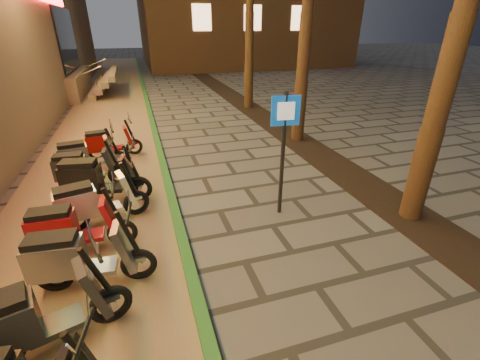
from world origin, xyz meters
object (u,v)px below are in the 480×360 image
object	(u,v)px
pedestrian_sign	(284,139)
scooter_12	(85,156)
scooter_11	(82,169)
scooter_6	(29,320)
scooter_8	(70,228)
scooter_7	(77,258)
scooter_10	(95,179)
scooter_9	(92,203)
scooter_13	(107,143)

from	to	relation	value
pedestrian_sign	scooter_12	size ratio (longest dim) A/B	1.50
scooter_11	scooter_6	bearing A→B (deg)	-87.65
scooter_8	scooter_11	xyz separation A→B (m)	(-0.11, 2.57, -0.01)
scooter_12	scooter_8	bearing A→B (deg)	-96.56
scooter_8	scooter_12	world-z (taller)	scooter_8
scooter_6	scooter_7	size ratio (longest dim) A/B	1.02
pedestrian_sign	scooter_8	size ratio (longest dim) A/B	1.51
pedestrian_sign	scooter_12	bearing A→B (deg)	146.92
scooter_7	scooter_10	xyz separation A→B (m)	(0.04, 2.61, 0.03)
scooter_7	scooter_9	distance (m)	1.65
pedestrian_sign	scooter_13	world-z (taller)	pedestrian_sign
scooter_6	scooter_8	size ratio (longest dim) A/B	1.08
scooter_7	scooter_11	world-z (taller)	scooter_7
scooter_9	scooter_12	distance (m)	2.68
scooter_8	scooter_10	world-z (taller)	scooter_10
scooter_8	scooter_13	size ratio (longest dim) A/B	1.06
scooter_7	scooter_10	bearing A→B (deg)	94.59
scooter_9	scooter_13	xyz separation A→B (m)	(0.07, 3.62, -0.05)
scooter_11	scooter_13	xyz separation A→B (m)	(0.44, 1.82, -0.02)
scooter_10	scooter_13	xyz separation A→B (m)	(0.08, 2.66, -0.09)
scooter_9	scooter_12	xyz separation A→B (m)	(-0.41, 2.65, -0.02)
scooter_13	scooter_12	bearing A→B (deg)	-124.48
pedestrian_sign	scooter_8	bearing A→B (deg)	-171.08
scooter_10	scooter_13	bearing A→B (deg)	98.92
scooter_13	scooter_7	bearing A→B (deg)	-99.63
scooter_10	scooter_12	world-z (taller)	scooter_10
scooter_10	scooter_12	bearing A→B (deg)	113.96
scooter_6	scooter_11	distance (m)	4.45
scooter_9	scooter_13	world-z (taller)	scooter_9
scooter_11	scooter_12	world-z (taller)	scooter_12
scooter_6	scooter_7	world-z (taller)	scooter_6
scooter_10	scooter_13	distance (m)	2.66
scooter_12	scooter_13	bearing A→B (deg)	54.75
pedestrian_sign	scooter_10	distance (m)	4.01
scooter_7	scooter_13	xyz separation A→B (m)	(0.12, 5.27, -0.06)
scooter_7	scooter_11	xyz separation A→B (m)	(-0.32, 3.45, -0.03)
scooter_7	scooter_9	bearing A→B (deg)	93.73
scooter_7	scooter_12	xyz separation A→B (m)	(-0.36, 4.30, -0.03)
scooter_7	scooter_6	bearing A→B (deg)	-103.85
scooter_7	scooter_8	world-z (taller)	scooter_7
scooter_6	scooter_8	world-z (taller)	scooter_6
scooter_11	scooter_13	bearing A→B (deg)	79.10
scooter_6	scooter_13	xyz separation A→B (m)	(0.47, 6.27, -0.07)
scooter_6	scooter_11	world-z (taller)	scooter_6
scooter_10	scooter_11	distance (m)	0.91
scooter_10	scooter_12	distance (m)	1.73
scooter_10	scooter_13	size ratio (longest dim) A/B	1.19
scooter_10	scooter_13	world-z (taller)	scooter_10
pedestrian_sign	scooter_11	bearing A→B (deg)	154.81
scooter_9	scooter_13	distance (m)	3.63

